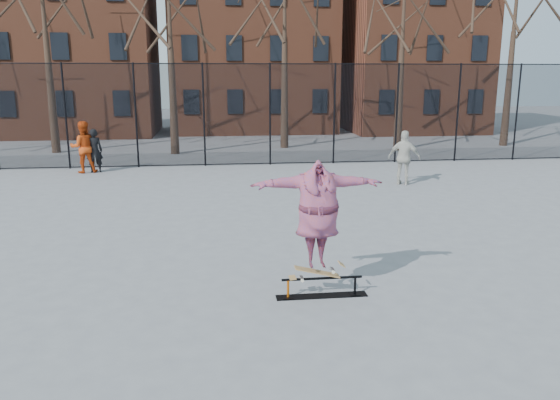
{
  "coord_description": "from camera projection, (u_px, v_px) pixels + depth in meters",
  "views": [
    {
      "loc": [
        -1.05,
        -8.69,
        3.58
      ],
      "look_at": [
        0.19,
        1.5,
        1.2
      ],
      "focal_mm": 35.0,
      "sensor_mm": 36.0,
      "label": 1
    }
  ],
  "objects": [
    {
      "name": "ground",
      "position": [
        279.0,
        288.0,
        9.33
      ],
      "size": [
        100.0,
        100.0,
        0.0
      ],
      "primitive_type": "plane",
      "color": "slate"
    },
    {
      "name": "skate_rail",
      "position": [
        322.0,
        289.0,
        8.97
      ],
      "size": [
        1.51,
        0.23,
        0.33
      ],
      "color": "black",
      "rests_on": "ground"
    },
    {
      "name": "skateboard",
      "position": [
        317.0,
        275.0,
        8.9
      ],
      "size": [
        0.81,
        0.19,
        0.1
      ],
      "primitive_type": null,
      "color": "olive",
      "rests_on": "skate_rail"
    },
    {
      "name": "skater",
      "position": [
        318.0,
        220.0,
        8.7
      ],
      "size": [
        2.17,
        0.67,
        1.75
      ],
      "primitive_type": "imported",
      "rotation": [
        0.0,
        0.0,
        0.04
      ],
      "color": "#663A92",
      "rests_on": "skateboard"
    },
    {
      "name": "bystander_black",
      "position": [
        94.0,
        151.0,
        20.11
      ],
      "size": [
        0.66,
        0.51,
        1.62
      ],
      "primitive_type": "imported",
      "rotation": [
        0.0,
        0.0,
        3.36
      ],
      "color": "black",
      "rests_on": "ground"
    },
    {
      "name": "bystander_red",
      "position": [
        83.0,
        147.0,
        20.04
      ],
      "size": [
        1.07,
        0.93,
        1.9
      ],
      "primitive_type": "imported",
      "rotation": [
        0.0,
        0.0,
        3.4
      ],
      "color": "#C03F11",
      "rests_on": "ground"
    },
    {
      "name": "bystander_white",
      "position": [
        404.0,
        158.0,
        17.88
      ],
      "size": [
        1.12,
        0.9,
        1.78
      ],
      "primitive_type": "imported",
      "rotation": [
        0.0,
        0.0,
        2.62
      ],
      "color": "#BCB9AE",
      "rests_on": "ground"
    },
    {
      "name": "fence",
      "position": [
        239.0,
        114.0,
        21.44
      ],
      "size": [
        34.03,
        0.07,
        4.0
      ],
      "color": "black",
      "rests_on": "ground"
    },
    {
      "name": "rowhouses",
      "position": [
        240.0,
        32.0,
        33.19
      ],
      "size": [
        29.0,
        7.0,
        13.0
      ],
      "color": "brown",
      "rests_on": "ground"
    }
  ]
}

